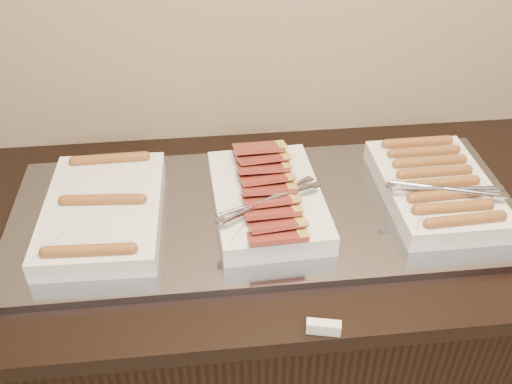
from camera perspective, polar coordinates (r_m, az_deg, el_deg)
counter at (r=1.69m, az=0.68°, el=-14.02°), size 2.06×0.76×0.90m
warming_tray at (r=1.36m, az=0.97°, el=-1.94°), size 1.20×0.50×0.02m
dish_left at (r=1.35m, az=-15.01°, el=-1.76°), size 0.27×0.40×0.07m
dish_center at (r=1.33m, az=1.14°, el=-0.57°), size 0.27×0.39×0.09m
dish_right at (r=1.44m, az=17.55°, el=0.51°), size 0.27×0.37×0.08m
label_holder at (r=1.12m, az=6.77°, el=-13.28°), size 0.07×0.03×0.03m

